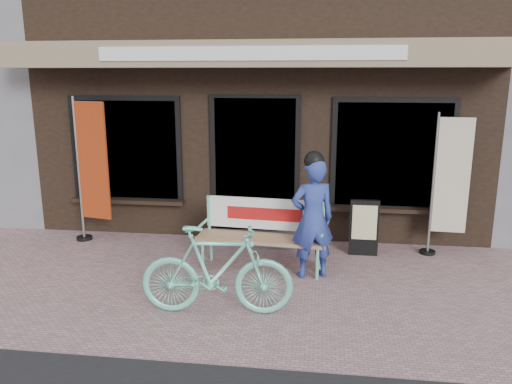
# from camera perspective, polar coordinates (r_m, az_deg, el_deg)

# --- Properties ---
(ground) EXTENTS (70.00, 70.00, 0.00)m
(ground) POSITION_cam_1_polar(r_m,az_deg,el_deg) (5.96, -2.65, -11.38)
(ground) COLOR #A47D80
(ground) RESTS_ON ground
(storefront) EXTENTS (7.00, 6.77, 6.00)m
(storefront) POSITION_cam_1_polar(r_m,az_deg,el_deg) (10.35, 2.12, 16.12)
(storefront) COLOR black
(storefront) RESTS_ON ground
(bench) EXTENTS (1.70, 0.56, 0.90)m
(bench) POSITION_cam_1_polar(r_m,az_deg,el_deg) (6.52, 0.79, -4.16)
(bench) COLOR #70DABA
(bench) RESTS_ON ground
(person) EXTENTS (0.64, 0.52, 1.60)m
(person) POSITION_cam_1_polar(r_m,az_deg,el_deg) (6.18, 6.48, -2.78)
(person) COLOR navy
(person) RESTS_ON ground
(bicycle) EXTENTS (1.64, 0.57, 0.97)m
(bicycle) POSITION_cam_1_polar(r_m,az_deg,el_deg) (5.31, -4.50, -8.94)
(bicycle) COLOR #70DABA
(bicycle) RESTS_ON ground
(nobori_red) EXTENTS (0.65, 0.28, 2.18)m
(nobori_red) POSITION_cam_1_polar(r_m,az_deg,el_deg) (7.77, -18.35, 2.53)
(nobori_red) COLOR gray
(nobori_red) RESTS_ON ground
(nobori_cream) EXTENTS (0.59, 0.23, 2.00)m
(nobori_cream) POSITION_cam_1_polar(r_m,az_deg,el_deg) (7.32, 21.15, 0.92)
(nobori_cream) COLOR gray
(nobori_cream) RESTS_ON ground
(menu_stand) EXTENTS (0.40, 0.09, 0.80)m
(menu_stand) POSITION_cam_1_polar(r_m,az_deg,el_deg) (7.13, 12.24, -3.94)
(menu_stand) COLOR black
(menu_stand) RESTS_ON ground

